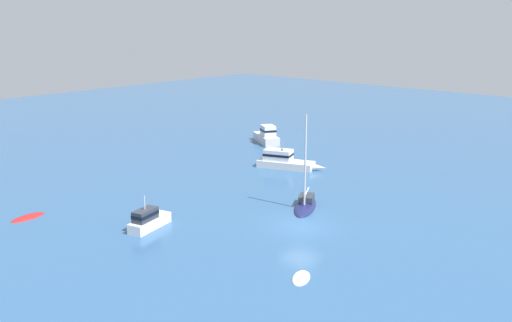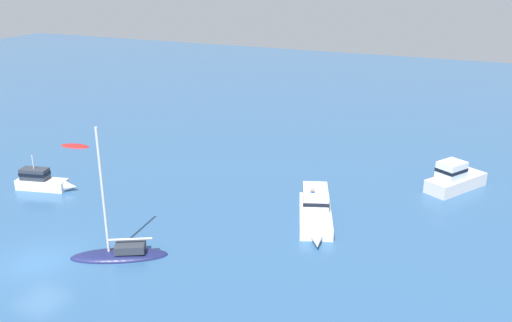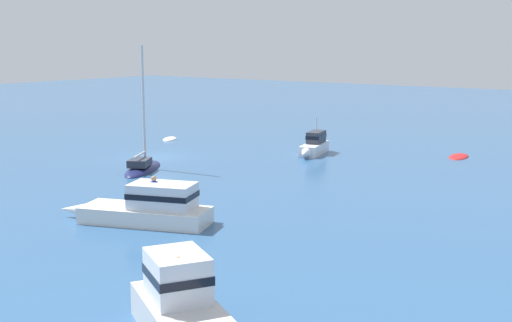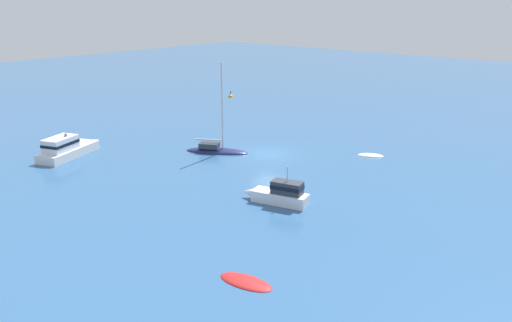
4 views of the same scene
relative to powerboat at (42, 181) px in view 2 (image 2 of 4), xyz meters
name	(u,v)px [view 2 (image 2 of 4)]	position (x,y,z in m)	size (l,w,h in m)	color
ground_plane	(36,262)	(-7.87, -7.34, -0.64)	(160.00, 160.00, 0.00)	#2D5684
powerboat	(42,181)	(0.00, 0.00, 0.00)	(2.02, 4.56, 2.54)	white
cabin_cruiser	(457,178)	(12.38, -27.07, 0.17)	(5.90, 4.27, 2.23)	silver
rib	(75,146)	(8.57, 4.78, -0.64)	(1.60, 2.90, 0.30)	#B21E1E
ketch	(120,254)	(-5.47, -11.10, -0.48)	(4.00, 5.45, 7.83)	#191E4C
cabin_cruiser_1	(315,209)	(3.40, -19.43, 0.08)	(6.94, 3.76, 2.05)	silver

